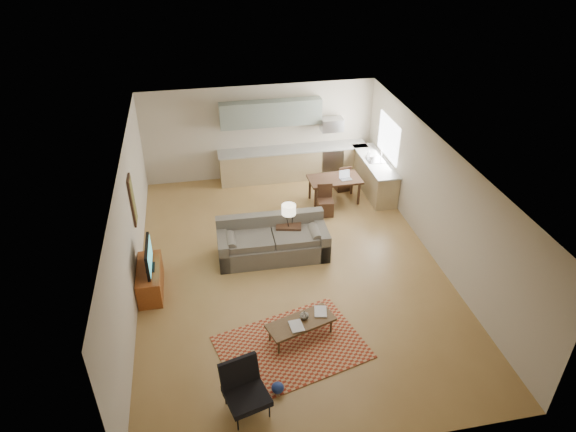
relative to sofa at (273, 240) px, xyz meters
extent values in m
plane|color=olive|center=(0.31, -0.49, -0.45)|extent=(9.00, 9.00, 0.00)
plane|color=white|center=(0.31, -0.49, 2.25)|extent=(9.00, 9.00, 0.00)
plane|color=#B5AB95|center=(0.31, 4.01, 0.90)|extent=(6.50, 0.00, 6.50)
plane|color=#B5AB95|center=(0.31, -4.99, 0.90)|extent=(6.50, 0.00, 6.50)
plane|color=#B5AB95|center=(-2.94, -0.49, 0.90)|extent=(0.00, 9.00, 9.00)
plane|color=#B5AB95|center=(3.56, -0.49, 0.90)|extent=(0.00, 9.00, 9.00)
cube|color=#A5A8AD|center=(2.31, 3.69, 0.00)|extent=(0.62, 0.62, 0.90)
cube|color=#A5A8AD|center=(2.31, 3.71, 1.10)|extent=(0.62, 0.40, 0.35)
cube|color=gray|center=(0.61, 3.84, 1.50)|extent=(2.80, 0.34, 0.70)
cube|color=white|center=(3.54, 2.51, 1.10)|extent=(0.02, 1.40, 1.05)
cube|color=maroon|center=(-0.13, -2.84, -0.44)|extent=(2.91, 2.35, 0.02)
imported|color=maroon|center=(-0.14, -2.73, -0.06)|extent=(0.29, 0.36, 0.03)
imported|color=navy|center=(0.39, -2.40, -0.06)|extent=(0.36, 0.41, 0.02)
imported|color=black|center=(0.17, -2.53, 0.01)|extent=(0.19, 0.19, 0.17)
imported|color=beige|center=(3.14, 2.80, 0.57)|extent=(0.12, 0.12, 0.19)
camera|label=1|loc=(-1.45, -9.35, 6.53)|focal=32.00mm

